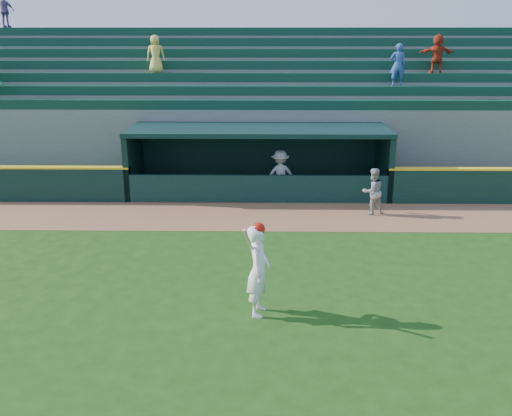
# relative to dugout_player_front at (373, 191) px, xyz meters

# --- Properties ---
(ground) EXTENTS (120.00, 120.00, 0.00)m
(ground) POSITION_rel_dugout_player_front_xyz_m (-3.76, -5.23, -0.77)
(ground) COLOR #1B4010
(ground) RESTS_ON ground
(warning_track) EXTENTS (40.00, 3.00, 0.01)m
(warning_track) POSITION_rel_dugout_player_front_xyz_m (-3.76, -0.33, -0.77)
(warning_track) COLOR brown
(warning_track) RESTS_ON ground
(dugout_player_front) EXTENTS (0.92, 0.83, 1.54)m
(dugout_player_front) POSITION_rel_dugout_player_front_xyz_m (0.00, 0.00, 0.00)
(dugout_player_front) COLOR #9D9D98
(dugout_player_front) RESTS_ON ground
(dugout_player_inside) EXTENTS (1.24, 0.85, 1.75)m
(dugout_player_inside) POSITION_rel_dugout_player_front_xyz_m (-2.98, 1.84, 0.11)
(dugout_player_inside) COLOR #ABABA6
(dugout_player_inside) RESTS_ON ground
(dugout) EXTENTS (9.40, 2.80, 2.46)m
(dugout) POSITION_rel_dugout_player_front_xyz_m (-3.76, 2.77, 0.59)
(dugout) COLOR slate
(dugout) RESTS_ON ground
(stands) EXTENTS (34.50, 6.25, 7.43)m
(stands) POSITION_rel_dugout_player_front_xyz_m (-3.77, 7.33, 1.62)
(stands) COLOR slate
(stands) RESTS_ON ground
(batter_at_plate) EXTENTS (0.59, 0.85, 2.05)m
(batter_at_plate) POSITION_rel_dugout_player_front_xyz_m (-3.66, -7.05, 0.24)
(batter_at_plate) COLOR white
(batter_at_plate) RESTS_ON ground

